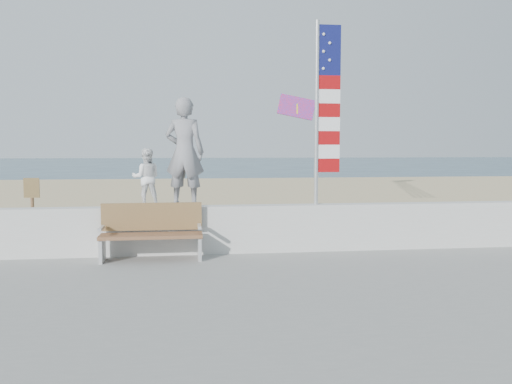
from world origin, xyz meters
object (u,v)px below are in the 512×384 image
Objects in this scene: child at (146,178)px; flag at (323,105)px; adult at (185,152)px; bench at (152,231)px.

child is 3.62m from flag.
adult reaches higher than child.
child is 0.60× the size of bench.
bench is (-0.60, -0.45, -1.41)m from adult.
bench is at bearing -172.04° from flag.
child is at bearing 16.51° from adult.
flag is at bearing 7.96° from bench.
bench is (0.11, -0.45, -0.93)m from child.
child is (-0.71, 0.00, -0.47)m from adult.
child is 0.31× the size of flag.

